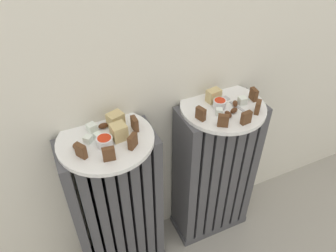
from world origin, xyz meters
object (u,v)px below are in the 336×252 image
jam_bowl_right (220,103)px  fork (233,103)px  radiator_right (214,174)px  plate_left (106,140)px  radiator_left (117,209)px  plate_right (223,107)px  jam_bowl_left (105,141)px

jam_bowl_right → fork: (0.05, -0.00, -0.01)m
radiator_right → jam_bowl_right: 0.32m
plate_left → radiator_left: bearing=-90.0°
jam_bowl_right → plate_right: bearing=17.1°
radiator_right → fork: fork is taller
jam_bowl_left → fork: bearing=3.1°
jam_bowl_right → radiator_left: bearing=179.2°
radiator_left → radiator_right: bearing=0.0°
plate_left → fork: fork is taller
radiator_left → plate_right: bearing=0.0°
plate_left → jam_bowl_right: 0.35m
radiator_left → plate_left: bearing=90.0°
radiator_right → fork: size_ratio=5.39×
jam_bowl_left → jam_bowl_right: 0.36m
plate_left → jam_bowl_left: (-0.01, -0.03, 0.02)m
radiator_left → jam_bowl_right: 0.48m
radiator_left → plate_right: 0.48m
plate_left → jam_bowl_left: bearing=-105.9°
radiator_right → fork: 0.31m
radiator_right → plate_right: 0.30m
radiator_right → plate_right: size_ratio=2.21×
radiator_right → jam_bowl_left: size_ratio=13.54×
plate_right → jam_bowl_left: bearing=-175.6°
radiator_left → radiator_right: size_ratio=1.00×
jam_bowl_left → radiator_left: bearing=74.1°
radiator_left → fork: size_ratio=5.39×
plate_left → plate_right: (0.37, 0.00, 0.00)m
jam_bowl_left → jam_bowl_right: (0.36, 0.02, 0.00)m
jam_bowl_left → jam_bowl_right: size_ratio=1.08×
plate_left → jam_bowl_left: jam_bowl_left is taller
radiator_right → jam_bowl_left: jam_bowl_left is taller
plate_left → fork: size_ratio=2.45×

